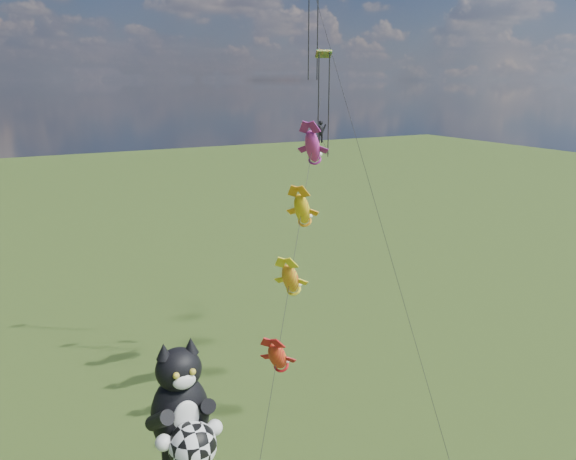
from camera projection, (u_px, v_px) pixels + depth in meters
name	position (u px, v px, depth m)	size (l,w,h in m)	color
cat_kite_rig	(183.00, 413.00, 20.30)	(2.70, 4.16, 11.55)	brown
fish_windsock_rig	(296.00, 243.00, 34.11)	(10.85, 11.87, 19.28)	brown
parafoil_rig	(324.00, 103.00, 38.37)	(1.95, 17.53, 28.04)	brown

